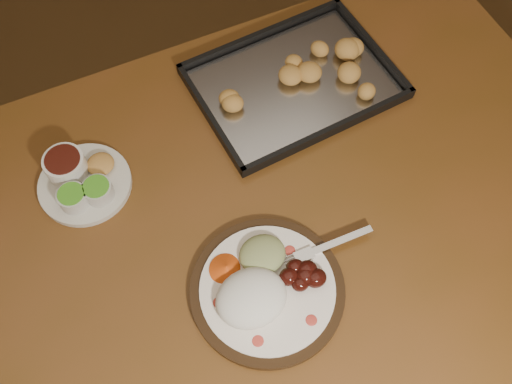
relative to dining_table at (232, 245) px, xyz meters
name	(u,v)px	position (x,y,z in m)	size (l,w,h in m)	color
ground	(186,285)	(-0.10, 0.20, -0.65)	(4.00, 4.00, 0.00)	#4F361B
dining_table	(232,245)	(0.00, 0.00, 0.00)	(1.51, 0.92, 0.75)	brown
dinner_plate	(264,288)	(0.00, -0.14, 0.12)	(0.35, 0.27, 0.06)	black
condiment_saucer	(80,180)	(-0.23, 0.19, 0.12)	(0.18, 0.18, 0.06)	beige
baking_tray	(294,81)	(0.25, 0.25, 0.11)	(0.43, 0.33, 0.04)	black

